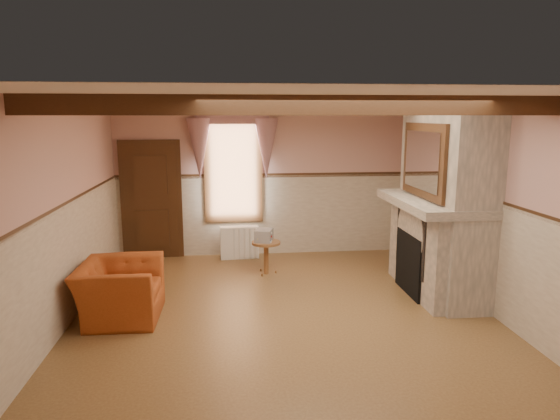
{
  "coord_description": "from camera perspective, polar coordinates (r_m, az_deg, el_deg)",
  "views": [
    {
      "loc": [
        -0.71,
        -6.23,
        2.6
      ],
      "look_at": [
        0.04,
        0.8,
        1.26
      ],
      "focal_mm": 32.0,
      "sensor_mm": 36.0,
      "label": 1
    }
  ],
  "objects": [
    {
      "name": "ceiling_beam_back",
      "position": [
        7.47,
        -0.61,
        11.52
      ],
      "size": [
        5.5,
        0.18,
        0.2
      ],
      "primitive_type": "cube",
      "color": "black",
      "rests_on": "ceiling"
    },
    {
      "name": "oil_lamp",
      "position": [
        7.79,
        16.31,
        2.66
      ],
      "size": [
        0.11,
        0.11,
        0.28
      ],
      "primitive_type": "cylinder",
      "color": "#B67333",
      "rests_on": "mantel"
    },
    {
      "name": "candle_red",
      "position": [
        6.93,
        19.28,
        1.02
      ],
      "size": [
        0.06,
        0.06,
        0.16
      ],
      "primitive_type": "cylinder",
      "color": "red",
      "rests_on": "mantel"
    },
    {
      "name": "wainscot",
      "position": [
        6.54,
        0.43,
        -5.67
      ],
      "size": [
        5.5,
        6.0,
        1.5
      ],
      "primitive_type": null,
      "color": "beige",
      "rests_on": "floor"
    },
    {
      "name": "mantel_clock",
      "position": [
        8.26,
        14.98,
        2.88
      ],
      "size": [
        0.14,
        0.24,
        0.2
      ],
      "primitive_type": "cube",
      "color": "#321A0D",
      "rests_on": "mantel"
    },
    {
      "name": "bowl",
      "position": [
        7.39,
        17.62,
        1.4
      ],
      "size": [
        0.36,
        0.36,
        0.09
      ],
      "primitive_type": "imported",
      "color": "brown",
      "rests_on": "mantel"
    },
    {
      "name": "floor",
      "position": [
        6.79,
        0.42,
        -11.75
      ],
      "size": [
        5.5,
        6.0,
        0.01
      ],
      "primitive_type": "cube",
      "color": "brown",
      "rests_on": "ground"
    },
    {
      "name": "ceiling_beam_front",
      "position": [
        5.09,
        2.03,
        11.88
      ],
      "size": [
        5.5,
        0.18,
        0.2
      ],
      "primitive_type": "cube",
      "color": "black",
      "rests_on": "ceiling"
    },
    {
      "name": "wall_back",
      "position": [
        9.34,
        -1.65,
        3.37
      ],
      "size": [
        5.5,
        0.02,
        2.8
      ],
      "primitive_type": "cube",
      "color": "tan",
      "rests_on": "floor"
    },
    {
      "name": "firebox",
      "position": [
        7.66,
        15.02,
        -5.92
      ],
      "size": [
        0.2,
        0.95,
        0.9
      ],
      "primitive_type": "cube",
      "color": "black",
      "rests_on": "floor"
    },
    {
      "name": "book_stack",
      "position": [
        8.25,
        -1.85,
        -2.92
      ],
      "size": [
        0.34,
        0.38,
        0.2
      ],
      "primitive_type": "cube",
      "rotation": [
        0.0,
        0.0,
        -0.3
      ],
      "color": "#B7AD8C",
      "rests_on": "side_table"
    },
    {
      "name": "window_drapes",
      "position": [
        9.12,
        -5.42,
        8.51
      ],
      "size": [
        1.3,
        0.14,
        1.4
      ],
      "primitive_type": "cube",
      "color": "gray",
      "rests_on": "wall_back"
    },
    {
      "name": "chair_rail",
      "position": [
        6.37,
        0.44,
        0.81
      ],
      "size": [
        5.5,
        6.0,
        0.08
      ],
      "primitive_type": null,
      "color": "black",
      "rests_on": "wainscot"
    },
    {
      "name": "radiator",
      "position": [
        9.23,
        -4.65,
        -3.71
      ],
      "size": [
        0.71,
        0.22,
        0.6
      ],
      "primitive_type": "cube",
      "rotation": [
        0.0,
        0.0,
        0.06
      ],
      "color": "white",
      "rests_on": "floor"
    },
    {
      "name": "fireplace",
      "position": [
        7.61,
        18.35,
        1.14
      ],
      "size": [
        0.85,
        2.0,
        2.8
      ],
      "primitive_type": "cube",
      "color": "gray",
      "rests_on": "floor"
    },
    {
      "name": "ceiling",
      "position": [
        6.28,
        0.46,
        12.58
      ],
      "size": [
        5.5,
        6.0,
        0.01
      ],
      "primitive_type": "cube",
      "color": "silver",
      "rests_on": "wall_back"
    },
    {
      "name": "window",
      "position": [
        9.25,
        -5.36,
        4.82
      ],
      "size": [
        1.06,
        0.08,
        2.02
      ],
      "primitive_type": "cube",
      "color": "white",
      "rests_on": "wall_back"
    },
    {
      "name": "armchair",
      "position": [
        6.86,
        -17.82,
        -8.77
      ],
      "size": [
        1.01,
        1.15,
        0.74
      ],
      "primitive_type": "imported",
      "rotation": [
        0.0,
        0.0,
        1.56
      ],
      "color": "#994219",
      "rests_on": "floor"
    },
    {
      "name": "wall_left",
      "position": [
        6.67,
        -23.75,
        -0.53
      ],
      "size": [
        0.02,
        6.0,
        2.8
      ],
      "primitive_type": "cube",
      "color": "tan",
      "rests_on": "floor"
    },
    {
      "name": "overmantel_mirror",
      "position": [
        7.4,
        16.03,
        5.46
      ],
      "size": [
        0.06,
        1.44,
        1.04
      ],
      "primitive_type": "cube",
      "color": "silver",
      "rests_on": "fireplace"
    },
    {
      "name": "side_table",
      "position": [
        8.33,
        -1.59,
        -5.46
      ],
      "size": [
        0.59,
        0.59,
        0.55
      ],
      "primitive_type": "cylinder",
      "rotation": [
        0.0,
        0.0,
        0.28
      ],
      "color": "brown",
      "rests_on": "floor"
    },
    {
      "name": "jar_yellow",
      "position": [
        7.35,
        17.75,
        1.47
      ],
      "size": [
        0.06,
        0.06,
        0.12
      ],
      "primitive_type": "cylinder",
      "color": "yellow",
      "rests_on": "mantel"
    },
    {
      "name": "wall_right",
      "position": [
        7.23,
        22.64,
        0.37
      ],
      "size": [
        0.02,
        6.0,
        2.8
      ],
      "primitive_type": "cube",
      "color": "tan",
      "rests_on": "floor"
    },
    {
      "name": "wall_front",
      "position": [
        3.52,
        6.05,
        -9.22
      ],
      "size": [
        5.5,
        0.02,
        2.8
      ],
      "primitive_type": "cube",
      "color": "tan",
      "rests_on": "floor"
    },
    {
      "name": "door",
      "position": [
        9.41,
        -14.47,
        0.93
      ],
      "size": [
        1.1,
        0.1,
        2.1
      ],
      "primitive_type": "cube",
      "color": "black",
      "rests_on": "floor"
    },
    {
      "name": "mantel",
      "position": [
        7.55,
        17.09,
        0.82
      ],
      "size": [
        1.05,
        2.05,
        0.12
      ],
      "primitive_type": "cube",
      "color": "gray",
      "rests_on": "fireplace"
    }
  ]
}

